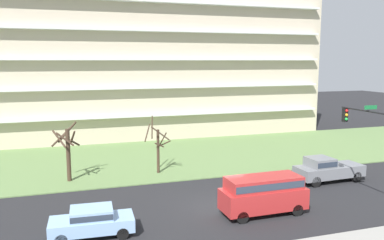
{
  "coord_description": "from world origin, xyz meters",
  "views": [
    {
      "loc": [
        -9.27,
        -23.03,
        9.31
      ],
      "look_at": [
        0.14,
        6.0,
        4.78
      ],
      "focal_mm": 37.72,
      "sensor_mm": 36.0,
      "label": 1
    }
  ],
  "objects_px": {
    "tree_left": "(158,146)",
    "van_red_center_right": "(263,192)",
    "traffic_signal_mast": "(384,143)",
    "tree_far_left": "(68,150)",
    "pickup_gray_center_left": "(327,169)",
    "sedan_blue_near_left": "(92,221)"
  },
  "relations": [
    {
      "from": "tree_left",
      "to": "van_red_center_right",
      "type": "xyz_separation_m",
      "value": [
        4.06,
        -10.71,
        -0.92
      ]
    },
    {
      "from": "van_red_center_right",
      "to": "traffic_signal_mast",
      "type": "relative_size",
      "value": 0.78
    },
    {
      "from": "tree_far_left",
      "to": "traffic_signal_mast",
      "type": "distance_m",
      "value": 21.99
    },
    {
      "from": "tree_left",
      "to": "van_red_center_right",
      "type": "distance_m",
      "value": 11.49
    },
    {
      "from": "tree_far_left",
      "to": "traffic_signal_mast",
      "type": "height_order",
      "value": "traffic_signal_mast"
    },
    {
      "from": "pickup_gray_center_left",
      "to": "traffic_signal_mast",
      "type": "distance_m",
      "value": 8.15
    },
    {
      "from": "pickup_gray_center_left",
      "to": "sedan_blue_near_left",
      "type": "bearing_deg",
      "value": 11.79
    },
    {
      "from": "tree_left",
      "to": "traffic_signal_mast",
      "type": "distance_m",
      "value": 17.06
    },
    {
      "from": "sedan_blue_near_left",
      "to": "van_red_center_right",
      "type": "bearing_deg",
      "value": 3.25
    },
    {
      "from": "tree_left",
      "to": "pickup_gray_center_left",
      "type": "bearing_deg",
      "value": -27.58
    },
    {
      "from": "tree_far_left",
      "to": "sedan_blue_near_left",
      "type": "bearing_deg",
      "value": -84.7
    },
    {
      "from": "tree_far_left",
      "to": "van_red_center_right",
      "type": "distance_m",
      "value": 15.41
    },
    {
      "from": "sedan_blue_near_left",
      "to": "traffic_signal_mast",
      "type": "distance_m",
      "value": 17.06
    },
    {
      "from": "tree_far_left",
      "to": "pickup_gray_center_left",
      "type": "bearing_deg",
      "value": -17.79
    },
    {
      "from": "pickup_gray_center_left",
      "to": "van_red_center_right",
      "type": "height_order",
      "value": "van_red_center_right"
    },
    {
      "from": "sedan_blue_near_left",
      "to": "van_red_center_right",
      "type": "xyz_separation_m",
      "value": [
        10.16,
        0.0,
        0.52
      ]
    },
    {
      "from": "tree_left",
      "to": "sedan_blue_near_left",
      "type": "distance_m",
      "value": 12.41
    },
    {
      "from": "tree_left",
      "to": "traffic_signal_mast",
      "type": "height_order",
      "value": "traffic_signal_mast"
    },
    {
      "from": "van_red_center_right",
      "to": "traffic_signal_mast",
      "type": "height_order",
      "value": "traffic_signal_mast"
    },
    {
      "from": "tree_left",
      "to": "sedan_blue_near_left",
      "type": "relative_size",
      "value": 1.07
    },
    {
      "from": "tree_left",
      "to": "van_red_center_right",
      "type": "height_order",
      "value": "tree_left"
    },
    {
      "from": "sedan_blue_near_left",
      "to": "van_red_center_right",
      "type": "distance_m",
      "value": 10.17
    }
  ]
}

